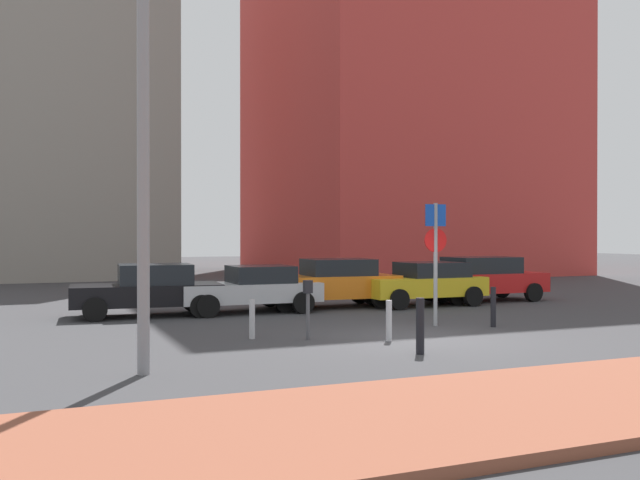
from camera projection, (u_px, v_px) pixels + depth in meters
ground_plane at (417, 339)px, 15.17m from camera, size 120.00×120.00×0.00m
sidewalk_brick at (637, 392)px, 9.66m from camera, size 40.00×3.61×0.14m
parked_car_black at (149, 289)px, 19.40m from camera, size 4.21×2.22×1.46m
parked_car_silver at (251, 288)px, 20.40m from camera, size 4.14×2.09×1.37m
parked_car_orange at (328, 283)px, 21.72m from camera, size 4.67×2.18×1.53m
parked_car_yellow at (425, 283)px, 22.35m from camera, size 4.04×1.99×1.40m
parked_car_red at (481, 278)px, 23.83m from camera, size 4.55×1.96×1.53m
parking_sign_post at (436, 249)px, 17.30m from camera, size 0.60×0.10×3.08m
parking_meter at (308, 301)px, 14.97m from camera, size 0.18×0.14×1.29m
street_lamp at (143, 113)px, 11.21m from camera, size 0.70×0.36×7.25m
traffic_bollard_near at (420, 326)px, 13.17m from camera, size 0.16×0.16×1.07m
traffic_bollard_mid at (389, 321)px, 14.82m from camera, size 0.13×0.13×0.88m
traffic_bollard_far at (493, 307)px, 17.09m from camera, size 0.13×0.13×0.99m
traffic_bollard_edge at (252, 319)px, 15.14m from camera, size 0.13×0.13×0.86m
building_colorful_midrise at (399, 30)px, 44.00m from camera, size 16.03×17.20×30.78m
building_under_construction at (44, 103)px, 39.24m from camera, size 12.92×13.65×19.64m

